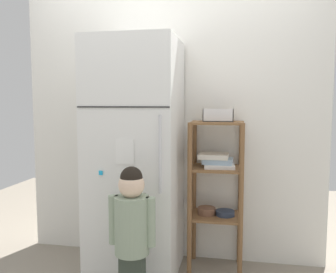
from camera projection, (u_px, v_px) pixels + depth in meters
The scene contains 6 objects.
ground_plane at pixel (162, 273), 2.70m from camera, with size 6.00×6.00×0.00m, color gray.
kitchen_wall_back at pixel (171, 124), 2.94m from camera, with size 2.57×0.03×2.31m, color silver.
refrigerator at pixel (136, 158), 2.68m from camera, with size 0.67×0.65×1.81m.
child_standing at pixel (132, 225), 2.16m from camera, with size 0.30×0.22×0.94m.
pantry_shelf_unit at pixel (216, 180), 2.71m from camera, with size 0.42×0.35×1.19m.
fruit_bin at pixel (218, 117), 2.68m from camera, with size 0.23×0.15×0.10m.
Camera 1 is at (0.53, -2.53, 1.33)m, focal length 36.79 mm.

